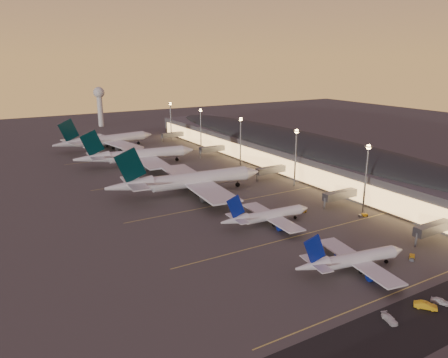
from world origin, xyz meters
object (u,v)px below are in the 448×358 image
airliner_narrow_south (352,260)px  baggage_tug_c (301,211)px  airliner_wide_far (106,140)px  service_van_c (441,301)px  airliner_wide_near (188,181)px  baggage_tug_b (412,257)px  baggage_tug_d (363,215)px  radar_tower (99,100)px  airliner_narrow_north (267,216)px  service_van_a (390,319)px  baggage_tug_a (389,251)px  airliner_wide_mid (137,155)px  service_van_b (426,305)px

airliner_narrow_south → baggage_tug_c: size_ratio=8.52×
baggage_tug_c → airliner_wide_far: bearing=123.2°
service_van_c → airliner_wide_far: bearing=67.4°
airliner_wide_far → airliner_wide_near: bearing=-98.1°
baggage_tug_b → baggage_tug_d: bearing=29.5°
radar_tower → baggage_tug_c: (6.09, -248.25, -21.35)m
airliner_narrow_south → airliner_narrow_north: size_ratio=0.99×
airliner_wide_near → baggage_tug_b: airliner_wide_near is taller
airliner_wide_far → radar_tower: size_ratio=2.04×
service_van_a → baggage_tug_a: bearing=55.4°
airliner_narrow_north → service_van_a: bearing=-96.3°
radar_tower → service_van_c: (-7.14, -313.78, -21.13)m
airliner_wide_near → baggage_tug_c: bearing=-53.3°
airliner_narrow_north → airliner_wide_mid: airliner_wide_mid is taller
service_van_c → radar_tower: bearing=61.9°
airliner_narrow_south → baggage_tug_d: airliner_narrow_south is taller
service_van_b → service_van_c: 4.90m
airliner_narrow_north → service_van_b: 61.63m
airliner_wide_far → service_van_c: airliner_wide_far is taller
airliner_wide_near → baggage_tug_d: 72.28m
service_van_b → service_van_c: service_van_b is taller
airliner_wide_far → service_van_a: airliner_wide_far is taller
baggage_tug_a → service_van_c: 28.30m
service_van_b → baggage_tug_c: bearing=35.7°
airliner_wide_near → service_van_b: bearing=-80.5°
baggage_tug_a → baggage_tug_b: (2.10, -6.42, -0.08)m
airliner_wide_near → baggage_tug_b: 93.95m
airliner_wide_far → baggage_tug_a: size_ratio=15.68×
airliner_narrow_south → baggage_tug_a: 18.76m
baggage_tug_a → baggage_tug_c: bearing=98.0°
airliner_narrow_south → service_van_a: bearing=-107.0°
airliner_narrow_north → service_van_b: size_ratio=6.87×
radar_tower → baggage_tug_c: radar_tower is taller
airliner_wide_mid → baggage_tug_a: (26.99, -142.35, -4.84)m
airliner_wide_mid → baggage_tug_d: 125.20m
service_van_b → baggage_tug_a: bearing=15.7°
airliner_narrow_south → service_van_b: bearing=-78.7°
baggage_tug_a → service_van_a: size_ratio=0.92×
airliner_narrow_north → airliner_wide_near: airliner_wide_near is taller
airliner_narrow_north → baggage_tug_a: 41.21m
airliner_narrow_north → baggage_tug_d: 37.41m
airliner_narrow_south → baggage_tug_c: airliner_narrow_south is taller
airliner_narrow_south → airliner_wide_near: size_ratio=0.50×
baggage_tug_d → baggage_tug_c: bearing=154.6°
baggage_tug_b → airliner_narrow_north: bearing=80.2°
radar_tower → service_van_b: radar_tower is taller
airliner_wide_mid → service_van_c: bearing=-81.0°
baggage_tug_b → baggage_tug_d: size_ratio=1.04×
airliner_narrow_north → service_van_c: 62.39m
airliner_wide_mid → radar_tower: size_ratio=2.01×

